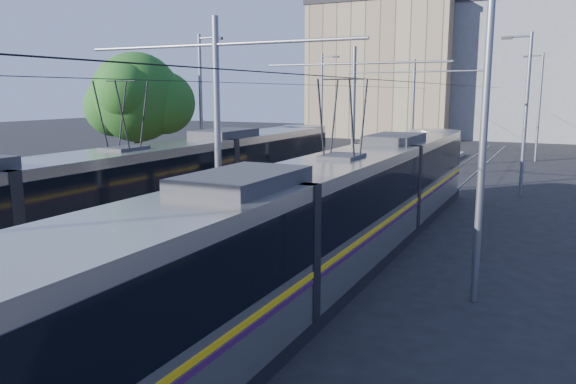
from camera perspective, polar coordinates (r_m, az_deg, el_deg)
The scene contains 12 objects.
platform at distance 25.29m, azimuth 4.21°, elevation -1.32°, with size 4.00×50.00×0.30m, color gray.
tactile_strip_left at distance 25.82m, azimuth 1.23°, elevation -0.71°, with size 0.70×50.00×0.01m, color gray.
tactile_strip_right at distance 24.77m, azimuth 7.33°, elevation -1.25°, with size 0.70×50.00×0.01m, color gray.
rails at distance 25.31m, azimuth 4.21°, elevation -1.62°, with size 8.71×70.00×0.03m.
tram_left at distance 19.27m, azimuth -16.06°, elevation -0.57°, with size 2.43×30.30×5.50m.
tram_right at distance 16.26m, azimuth 5.42°, elevation -1.60°, with size 2.43×27.64×5.50m.
catenary at distance 22.18m, azimuth 1.59°, elevation 8.49°, with size 9.20×70.00×7.00m.
street_lamps at distance 28.56m, azimuth 7.34°, elevation 8.08°, with size 15.18×38.22×8.00m.
shelter at distance 22.87m, azimuth 2.24°, elevation 0.83°, with size 0.95×1.16×2.22m.
tree at distance 29.22m, azimuth -14.47°, elevation 9.12°, with size 4.90×4.53×7.11m.
building_left at distance 68.80m, azimuth 10.04°, elevation 12.06°, with size 16.32×12.24×15.36m.
building_centre at distance 70.14m, azimuth 23.88°, elevation 11.18°, with size 18.36×14.28×14.99m.
Camera 1 is at (9.17, -6.03, 5.14)m, focal length 35.00 mm.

